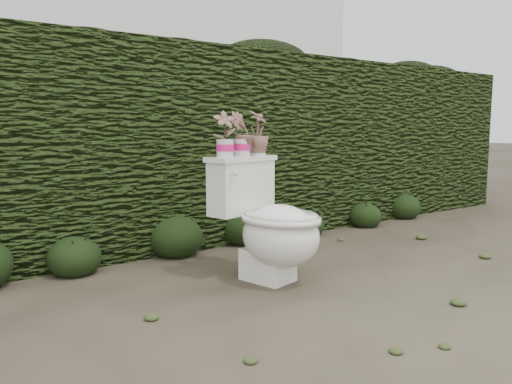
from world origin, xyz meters
TOP-DOWN VIEW (x-y plane):
  - ground at (0.00, 0.00)m, footprint 60.00×60.00m
  - hedge at (0.00, 1.60)m, footprint 8.00×1.00m
  - house_wall at (0.60, 6.00)m, footprint 8.00×3.50m
  - toilet at (-0.15, 0.17)m, footprint 0.60×0.76m
  - potted_plant_left at (-0.36, 0.37)m, footprint 0.16×0.13m
  - potted_plant_center at (-0.20, 0.40)m, footprint 0.18×0.16m
  - potted_plant_right at (-0.05, 0.44)m, footprint 0.22×0.22m
  - liriope_clump_2 at (-1.10, 1.05)m, footprint 0.35×0.35m
  - liriope_clump_3 at (-0.34, 1.09)m, footprint 0.41×0.41m
  - liriope_clump_4 at (0.30, 1.13)m, footprint 0.40×0.40m
  - liriope_clump_5 at (0.94, 1.05)m, footprint 0.31×0.31m
  - liriope_clump_6 at (1.67, 1.03)m, footprint 0.32×0.32m
  - liriope_clump_7 at (2.36, 1.10)m, footprint 0.36×0.36m

SIDE VIEW (x-z plane):
  - ground at x=0.00m, z-range 0.00..0.00m
  - liriope_clump_5 at x=0.94m, z-range 0.00..0.25m
  - liriope_clump_6 at x=1.67m, z-range 0.00..0.26m
  - liriope_clump_2 at x=-1.10m, z-range 0.00..0.28m
  - liriope_clump_7 at x=2.36m, z-range 0.00..0.28m
  - liriope_clump_4 at x=0.30m, z-range 0.00..0.32m
  - liriope_clump_3 at x=-0.34m, z-range 0.00..0.33m
  - toilet at x=-0.15m, z-range -0.03..0.74m
  - hedge at x=0.00m, z-range 0.00..1.60m
  - potted_plant_center at x=-0.20m, z-range 0.78..1.05m
  - potted_plant_left at x=-0.36m, z-range 0.78..1.05m
  - potted_plant_right at x=-0.05m, z-range 0.78..1.05m
  - house_wall at x=0.60m, z-range 0.00..4.00m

